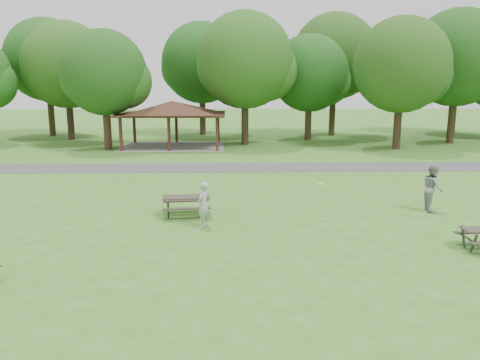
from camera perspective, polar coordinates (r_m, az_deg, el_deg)
name	(u,v)px	position (r m, az deg, el deg)	size (l,w,h in m)	color
ground	(213,243)	(15.71, -3.27, -7.67)	(160.00, 160.00, 0.00)	#387020
asphalt_path	(220,168)	(29.28, -2.50, 1.53)	(120.00, 3.20, 0.02)	#414143
pavilion	(172,109)	(39.12, -8.25, 8.52)	(8.60, 7.01, 3.76)	#371C14
tree_row_c	(68,68)	(46.15, -20.26, 12.73)	(8.19, 7.80, 10.67)	black
tree_row_d	(105,75)	(38.50, -16.08, 12.17)	(6.93, 6.60, 9.27)	#332016
tree_row_e	(246,63)	(39.89, 0.77, 14.04)	(8.40, 8.00, 11.02)	black
tree_row_f	(310,76)	(44.00, 8.58, 12.48)	(7.35, 7.00, 9.55)	#332116
tree_row_g	(402,68)	(39.28, 19.19, 12.78)	(7.77, 7.40, 10.25)	black
tree_row_h	(458,61)	(44.88, 25.03, 13.03)	(8.61, 8.20, 11.37)	#302115
tree_deep_a	(48,62)	(50.46, -22.34, 13.12)	(8.40, 8.00, 11.38)	#322416
tree_deep_b	(203,65)	(47.92, -4.56, 13.76)	(8.40, 8.00, 11.13)	#311E16
tree_deep_c	(335,59)	(48.07, 11.55, 14.23)	(8.82, 8.40, 11.90)	#332516
tree_deep_d	(459,64)	(53.82, 25.10, 12.65)	(8.40, 8.00, 11.27)	#332516
picnic_table_middle	(186,201)	(18.78, -6.57, -2.56)	(2.01, 1.69, 0.81)	#302822
frisbee_in_flight	(321,184)	(18.29, 9.84, -0.45)	(0.29, 0.29, 0.02)	yellow
frisbee_thrower	(203,205)	(17.13, -4.50, -3.04)	(0.62, 0.41, 1.71)	#A4A4A6
frisbee_catcher	(433,188)	(20.85, 22.42, -0.88)	(0.95, 0.74, 1.95)	gray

